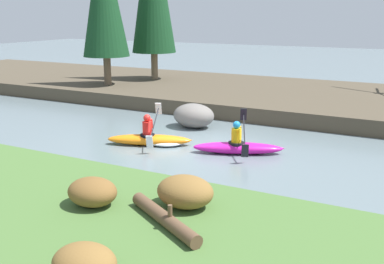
{
  "coord_description": "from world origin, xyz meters",
  "views": [
    {
      "loc": [
        6.88,
        -12.14,
        4.13
      ],
      "look_at": [
        0.74,
        -0.2,
        0.55
      ],
      "focal_mm": 42.0,
      "sensor_mm": 36.0,
      "label": 1
    }
  ],
  "objects_px": {
    "boulder_midstream": "(194,116)",
    "kayaker_middle": "(153,139)",
    "driftwood_log": "(164,218)",
    "kayaker_lead": "(239,146)"
  },
  "relations": [
    {
      "from": "boulder_midstream",
      "to": "kayaker_middle",
      "type": "bearing_deg",
      "value": -92.61
    },
    {
      "from": "kayaker_middle",
      "to": "driftwood_log",
      "type": "height_order",
      "value": "kayaker_middle"
    },
    {
      "from": "kayaker_middle",
      "to": "boulder_midstream",
      "type": "height_order",
      "value": "kayaker_middle"
    },
    {
      "from": "kayaker_lead",
      "to": "boulder_midstream",
      "type": "xyz_separation_m",
      "value": [
        -2.67,
        2.24,
        0.22
      ]
    },
    {
      "from": "kayaker_lead",
      "to": "kayaker_middle",
      "type": "xyz_separation_m",
      "value": [
        -2.79,
        -0.43,
        -0.02
      ]
    },
    {
      "from": "kayaker_middle",
      "to": "driftwood_log",
      "type": "distance_m",
      "value": 6.89
    },
    {
      "from": "kayaker_middle",
      "to": "boulder_midstream",
      "type": "bearing_deg",
      "value": 64.51
    },
    {
      "from": "kayaker_middle",
      "to": "boulder_midstream",
      "type": "relative_size",
      "value": 1.73
    },
    {
      "from": "boulder_midstream",
      "to": "driftwood_log",
      "type": "distance_m",
      "value": 9.16
    },
    {
      "from": "kayaker_lead",
      "to": "boulder_midstream",
      "type": "relative_size",
      "value": 1.73
    }
  ]
}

